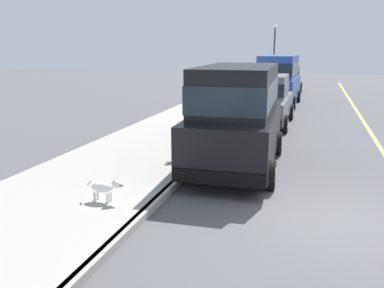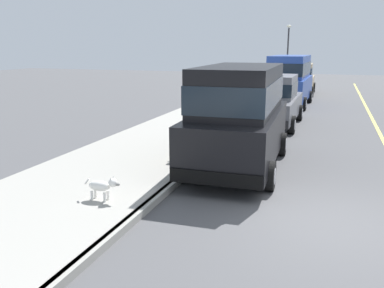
# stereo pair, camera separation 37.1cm
# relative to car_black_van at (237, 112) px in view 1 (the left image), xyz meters

# --- Properties ---
(ground_plane) EXTENTS (80.00, 80.00, 0.00)m
(ground_plane) POSITION_rel_car_black_van_xyz_m (2.21, -2.71, -1.39)
(ground_plane) COLOR #4C4C4F
(curb) EXTENTS (0.16, 64.00, 0.14)m
(curb) POSITION_rel_car_black_van_xyz_m (-0.99, -2.71, -1.32)
(curb) COLOR gray
(curb) RESTS_ON ground
(sidewalk) EXTENTS (3.60, 64.00, 0.14)m
(sidewalk) POSITION_rel_car_black_van_xyz_m (-2.79, -2.71, -1.32)
(sidewalk) COLOR #99968E
(sidewalk) RESTS_ON ground
(car_black_van) EXTENTS (2.24, 4.96, 2.52)m
(car_black_van) POSITION_rel_car_black_van_xyz_m (0.00, 0.00, 0.00)
(car_black_van) COLOR black
(car_black_van) RESTS_ON ground
(car_grey_sedan) EXTENTS (2.09, 4.63, 1.92)m
(car_grey_sedan) POSITION_rel_car_black_van_xyz_m (0.00, 5.89, -0.41)
(car_grey_sedan) COLOR slate
(car_grey_sedan) RESTS_ON ground
(car_blue_van) EXTENTS (2.26, 4.97, 2.52)m
(car_blue_van) POSITION_rel_car_black_van_xyz_m (0.01, 11.63, 0.00)
(car_blue_van) COLOR #28479E
(car_blue_van) RESTS_ON ground
(car_tan_sedan) EXTENTS (2.08, 4.62, 1.92)m
(car_tan_sedan) POSITION_rel_car_black_van_xyz_m (0.07, 17.04, -0.41)
(car_tan_sedan) COLOR tan
(car_tan_sedan) RESTS_ON ground
(dog_white) EXTENTS (0.75, 0.20, 0.49)m
(dog_white) POSITION_rel_car_black_van_xyz_m (-1.83, -3.41, -0.97)
(dog_white) COLOR white
(dog_white) RESTS_ON sidewalk
(fire_hydrant) EXTENTS (0.34, 0.24, 0.72)m
(fire_hydrant) POSITION_rel_car_black_van_xyz_m (-1.44, -0.33, -0.92)
(fire_hydrant) COLOR gold
(fire_hydrant) RESTS_ON sidewalk
(street_lamp) EXTENTS (0.36, 0.36, 4.42)m
(street_lamp) POSITION_rel_car_black_van_xyz_m (-1.34, 23.13, 1.51)
(street_lamp) COLOR #2D2D33
(street_lamp) RESTS_ON sidewalk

